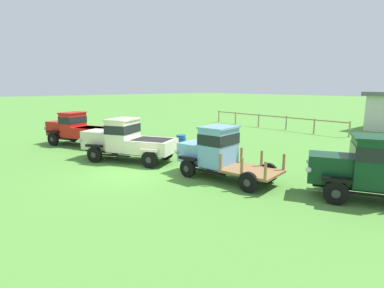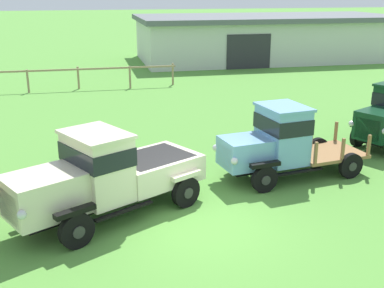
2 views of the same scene
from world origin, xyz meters
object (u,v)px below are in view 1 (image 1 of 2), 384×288
Objects in this scene: vintage_truck_midrow_center at (216,151)px; vintage_truck_far_side at (366,167)px; vintage_truck_foreground_near at (77,129)px; vintage_truck_second_in_line at (126,140)px; oil_drum_beside_row at (181,141)px.

vintage_truck_far_side is at bearing 20.06° from vintage_truck_midrow_center.
vintage_truck_foreground_near is 1.03× the size of vintage_truck_far_side.
vintage_truck_foreground_near is 11.20m from vintage_truck_midrow_center.
vintage_truck_second_in_line is (5.91, 0.35, 0.02)m from vintage_truck_foreground_near.
oil_drum_beside_row is at bearing 174.96° from vintage_truck_far_side.
vintage_truck_midrow_center reaches higher than oil_drum_beside_row.
vintage_truck_foreground_near is 6.28× the size of oil_drum_beside_row.
vintage_truck_far_side is (10.38, 3.36, 0.06)m from vintage_truck_second_in_line.
oil_drum_beside_row is (-0.80, 4.35, -0.70)m from vintage_truck_second_in_line.
vintage_truck_second_in_line reaches higher than oil_drum_beside_row.
vintage_truck_second_in_line reaches higher than vintage_truck_foreground_near.
vintage_truck_midrow_center is at bearing 15.77° from vintage_truck_second_in_line.
vintage_truck_far_side reaches higher than vintage_truck_second_in_line.
oil_drum_beside_row is (-11.18, 0.99, -0.76)m from vintage_truck_far_side.
oil_drum_beside_row is at bearing 154.01° from vintage_truck_midrow_center.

